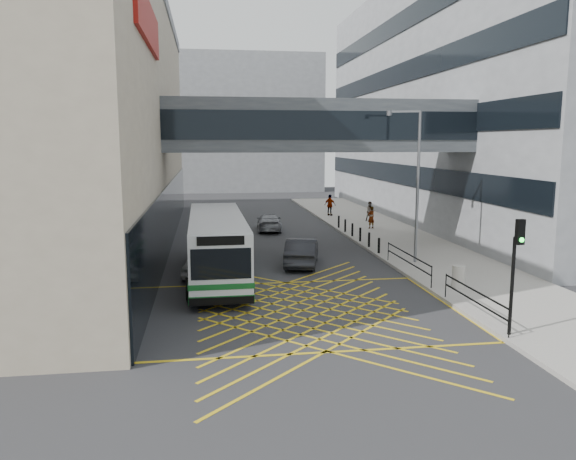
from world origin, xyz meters
name	(u,v)px	position (x,y,z in m)	size (l,w,h in m)	color
ground	(303,311)	(0.00, 0.00, 0.00)	(120.00, 120.00, 0.00)	#333335
building_right	(533,101)	(23.98, 24.00, 10.00)	(24.09, 44.00, 20.00)	gray
building_far	(216,125)	(-2.00, 60.00, 9.00)	(28.00, 16.00, 18.00)	gray
skybridge	(318,126)	(3.00, 12.00, 7.50)	(20.00, 4.10, 3.00)	#44494E
pavement	(395,239)	(9.00, 15.00, 0.08)	(6.00, 54.00, 0.16)	#A6A198
box_junction	(303,310)	(0.00, 0.00, 0.00)	(12.00, 9.00, 0.01)	gold
bus	(217,245)	(-3.21, 5.74, 1.68)	(2.88, 11.18, 3.13)	silver
car_white	(202,263)	(-3.94, 6.55, 0.64)	(1.65, 4.03, 1.28)	silver
car_dark	(302,252)	(1.36, 8.10, 0.75)	(1.87, 4.78, 1.50)	black
car_silver	(269,222)	(0.97, 20.31, 0.68)	(1.84, 4.35, 1.35)	gray
traffic_light	(516,260)	(6.36, -4.29, 2.73)	(0.30, 0.47, 3.95)	black
street_lamp	(414,177)	(7.28, 7.41, 4.74)	(1.78, 0.84, 8.05)	slate
litter_bin	(459,276)	(7.37, 1.91, 0.66)	(0.58, 0.58, 1.00)	#ADA89E
kerb_railings	(434,273)	(6.15, 1.78, 0.88)	(0.05, 12.54, 1.00)	black
bollards	(356,232)	(6.25, 15.00, 0.61)	(0.14, 10.14, 0.90)	black
pedestrian_a	(371,217)	(8.56, 19.28, 0.98)	(0.65, 0.47, 1.64)	gray
pedestrian_b	(370,211)	(9.61, 23.02, 0.96)	(0.78, 0.46, 1.61)	gray
pedestrian_c	(330,205)	(7.13, 26.96, 1.08)	(1.09, 0.53, 1.85)	gray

